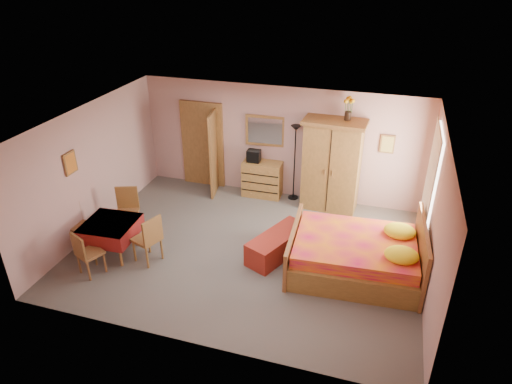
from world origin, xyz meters
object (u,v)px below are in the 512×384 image
(wardrobe, at_px, (332,166))
(stereo, at_px, (254,156))
(bench, at_px, (278,244))
(dining_table, at_px, (112,238))
(wall_mirror, at_px, (265,131))
(floor_lamp, at_px, (294,163))
(chair_north, at_px, (127,213))
(chair_west, at_px, (82,226))
(chair_east, at_px, (147,238))
(chair_south, at_px, (90,252))
(bed, at_px, (355,246))
(chest_of_drawers, at_px, (262,179))
(sunflower_vase, at_px, (349,108))

(wardrobe, bearing_deg, stereo, 179.97)
(bench, bearing_deg, dining_table, -163.97)
(wall_mirror, height_order, floor_lamp, wall_mirror)
(chair_north, distance_m, chair_west, 0.89)
(stereo, distance_m, floor_lamp, 0.95)
(chair_west, relative_size, chair_east, 0.90)
(wall_mirror, relative_size, chair_south, 1.05)
(chair_east, bearing_deg, dining_table, 109.42)
(wall_mirror, bearing_deg, chair_north, -133.38)
(wardrobe, height_order, bed, wardrobe)
(bench, distance_m, dining_table, 3.16)
(floor_lamp, bearing_deg, chair_north, -139.41)
(floor_lamp, height_order, chair_south, floor_lamp)
(bench, bearing_deg, chair_west, -167.84)
(chest_of_drawers, xyz_separation_m, wardrobe, (1.60, -0.11, 0.61))
(dining_table, xyz_separation_m, chair_north, (-0.08, 0.70, 0.15))
(chest_of_drawers, xyz_separation_m, sunflower_vase, (1.84, -0.03, 1.89))
(bed, bearing_deg, chair_south, -165.72)
(wardrobe, xyz_separation_m, bed, (0.79, -2.19, -0.50))
(sunflower_vase, bearing_deg, bed, -76.28)
(wardrobe, bearing_deg, floor_lamp, 170.90)
(wall_mirror, bearing_deg, dining_table, -125.93)
(wardrobe, bearing_deg, chair_north, -145.44)
(chair_south, xyz_separation_m, chair_east, (0.78, 0.64, 0.05))
(chair_south, bearing_deg, wall_mirror, 86.56)
(wall_mirror, height_order, bench, wall_mirror)
(wardrobe, distance_m, chair_east, 4.22)
(chair_south, bearing_deg, chest_of_drawers, 85.25)
(floor_lamp, distance_m, dining_table, 4.28)
(dining_table, height_order, chair_north, chair_north)
(wardrobe, bearing_deg, bed, -66.93)
(chest_of_drawers, distance_m, wall_mirror, 1.14)
(chest_of_drawers, relative_size, wardrobe, 0.44)
(wall_mirror, distance_m, floor_lamp, 0.99)
(bench, bearing_deg, chair_north, -176.86)
(wall_mirror, bearing_deg, bed, -50.33)
(bed, distance_m, chair_south, 4.71)
(chest_of_drawers, height_order, sunflower_vase, sunflower_vase)
(bed, distance_m, chair_north, 4.54)
(chest_of_drawers, relative_size, bed, 0.39)
(wall_mirror, bearing_deg, bench, -72.43)
(floor_lamp, distance_m, chair_east, 3.81)
(sunflower_vase, height_order, dining_table, sunflower_vase)
(sunflower_vase, bearing_deg, wardrobe, -160.49)
(bed, xyz_separation_m, bench, (-1.43, 0.07, -0.31))
(chair_north, bearing_deg, bed, 160.85)
(sunflower_vase, distance_m, chair_west, 5.82)
(wardrobe, xyz_separation_m, chair_north, (-3.75, -2.29, -0.55))
(bench, relative_size, dining_table, 1.48)
(bed, xyz_separation_m, chair_north, (-4.54, -0.10, -0.05))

